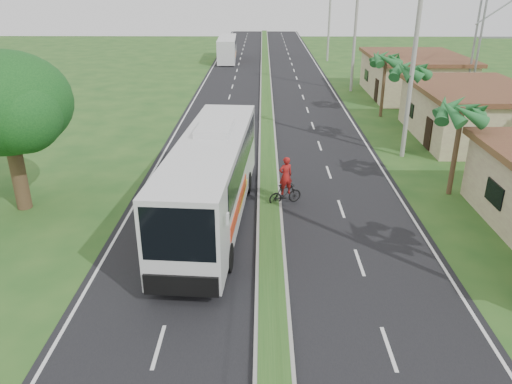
{
  "coord_description": "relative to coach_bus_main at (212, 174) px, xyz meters",
  "views": [
    {
      "loc": [
        -0.38,
        -12.06,
        10.32
      ],
      "look_at": [
        -0.63,
        7.86,
        1.8
      ],
      "focal_mm": 35.0,
      "sensor_mm": 36.0,
      "label": 1
    }
  ],
  "objects": [
    {
      "name": "utility_pole_c",
      "position": [
        11.11,
        29.35,
        3.34
      ],
      "size": [
        1.6,
        0.28,
        11.0
      ],
      "color": "gray",
      "rests_on": "ground"
    },
    {
      "name": "coach_bus_main",
      "position": [
        0.0,
        0.0,
        0.0
      ],
      "size": [
        3.62,
        13.25,
        4.23
      ],
      "rotation": [
        0.0,
        0.0,
        -0.07
      ],
      "color": "silver",
      "rests_on": "ground"
    },
    {
      "name": "palm_verge_c",
      "position": [
        11.41,
        10.35,
        2.79
      ],
      "size": [
        2.4,
        2.4,
        5.85
      ],
      "color": "#473321",
      "rests_on": "ground"
    },
    {
      "name": "shop_mid",
      "position": [
        16.61,
        13.35,
        -0.47
      ],
      "size": [
        7.6,
        10.6,
        3.67
      ],
      "color": "tan",
      "rests_on": "ground"
    },
    {
      "name": "palm_verge_d",
      "position": [
        11.91,
        19.35,
        2.22
      ],
      "size": [
        2.4,
        2.4,
        5.25
      ],
      "color": "#473321",
      "rests_on": "ground"
    },
    {
      "name": "motorcyclist",
      "position": [
        3.39,
        1.94,
        -1.4
      ],
      "size": [
        1.79,
        1.17,
        2.47
      ],
      "rotation": [
        0.0,
        0.0,
        0.43
      ],
      "color": "black",
      "rests_on": "ground"
    },
    {
      "name": "median_strip",
      "position": [
        2.61,
        11.35,
        -2.23
      ],
      "size": [
        1.2,
        160.0,
        0.18
      ],
      "color": "gray",
      "rests_on": "ground"
    },
    {
      "name": "road_asphalt",
      "position": [
        2.61,
        11.35,
        -2.32
      ],
      "size": [
        14.0,
        160.0,
        0.02
      ],
      "primitive_type": "cube",
      "color": "black",
      "rests_on": "ground"
    },
    {
      "name": "shade_tree",
      "position": [
        -9.5,
        1.37,
        2.7
      ],
      "size": [
        6.3,
        6.0,
        7.54
      ],
      "color": "#473321",
      "rests_on": "ground"
    },
    {
      "name": "utility_pole_d",
      "position": [
        11.11,
        49.35,
        3.09
      ],
      "size": [
        1.6,
        0.28,
        10.5
      ],
      "color": "gray",
      "rests_on": "ground"
    },
    {
      "name": "lane_edge_right",
      "position": [
        9.31,
        11.35,
        -2.33
      ],
      "size": [
        0.12,
        160.0,
        0.01
      ],
      "primitive_type": "cube",
      "color": "silver",
      "rests_on": "ground"
    },
    {
      "name": "lane_edge_left",
      "position": [
        -4.09,
        11.35,
        -2.33
      ],
      "size": [
        0.12,
        160.0,
        0.01
      ],
      "primitive_type": "cube",
      "color": "silver",
      "rests_on": "ground"
    },
    {
      "name": "utility_pole_b",
      "position": [
        11.08,
        9.35,
        3.93
      ],
      "size": [
        3.2,
        0.28,
        12.0
      ],
      "color": "gray",
      "rests_on": "ground"
    },
    {
      "name": "coach_bus_far",
      "position": [
        -2.59,
        49.4,
        -0.57
      ],
      "size": [
        2.64,
        10.68,
        3.09
      ],
      "rotation": [
        0.0,
        0.0,
        0.03
      ],
      "color": "silver",
      "rests_on": "ground"
    },
    {
      "name": "shop_far",
      "position": [
        16.61,
        27.35,
        -0.4
      ],
      "size": [
        8.6,
        11.6,
        3.82
      ],
      "color": "tan",
      "rests_on": "ground"
    },
    {
      "name": "palm_verge_b",
      "position": [
        12.01,
        3.35,
        2.03
      ],
      "size": [
        2.4,
        2.4,
        5.05
      ],
      "color": "#473321",
      "rests_on": "ground"
    },
    {
      "name": "ground",
      "position": [
        2.61,
        -8.65,
        -2.33
      ],
      "size": [
        180.0,
        180.0,
        0.0
      ],
      "primitive_type": "plane",
      "color": "#224E1C",
      "rests_on": "ground"
    }
  ]
}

